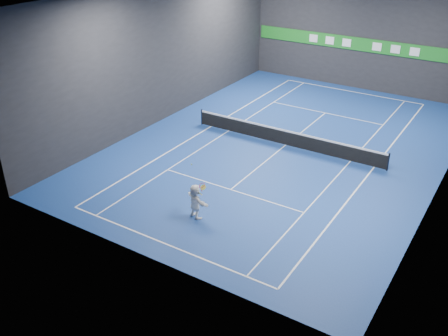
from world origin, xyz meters
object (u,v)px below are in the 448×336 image
Objects in this scene: tennis_net at (286,137)px; tennis_ball at (192,164)px; tennis_racket at (202,187)px; player at (195,201)px.

tennis_ball is at bearing -91.47° from tennis_net.
tennis_racket reaches higher than tennis_net.
tennis_ball reaches higher than tennis_net.
player is at bearing -90.26° from tennis_net.
tennis_ball reaches higher than player.
tennis_net is (0.24, 9.38, -2.16)m from tennis_ball.
tennis_racket is at bearing -149.01° from player.
player is 2.50× the size of tennis_racket.
tennis_ball is (-0.20, 0.07, 1.84)m from player.
player reaches higher than tennis_net.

